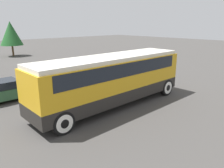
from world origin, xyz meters
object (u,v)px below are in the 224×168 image
Objects in this scene: parked_car_mid at (63,78)px; tour_bus at (113,76)px; parked_car_far at (3,91)px; parked_car_near at (114,71)px.

tour_bus is at bearing -89.17° from parked_car_mid.
tour_bus is 2.60× the size of parked_car_far.
parked_car_mid is 1.13× the size of parked_car_far.
parked_car_mid is (-5.07, 0.71, 0.03)m from parked_car_near.
parked_car_far is at bearing 130.41° from tour_bus.
parked_car_near is 0.96× the size of parked_car_mid.
parked_car_far is (-4.75, 5.58, -1.21)m from tour_bus.
tour_bus reaches higher than parked_car_mid.
parked_car_near is 1.08× the size of parked_car_far.
tour_bus is 7.43m from parked_car_far.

